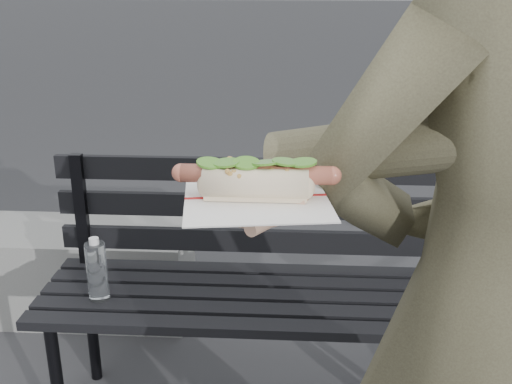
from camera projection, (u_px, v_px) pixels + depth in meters
The scene contains 4 objects.
park_bench at pixel (268, 272), 1.97m from camera, with size 1.50×0.44×0.88m.
concrete_block at pixel (56, 270), 2.68m from camera, with size 1.20×0.40×0.40m, color slate.
person at pixel (494, 324), 0.99m from camera, with size 0.66×0.43×1.80m, color #423D2C.
held_hotdog at pixel (392, 155), 0.85m from camera, with size 0.62×0.32×0.20m.
Camera 1 is at (0.17, -0.77, 1.44)m, focal length 42.00 mm.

